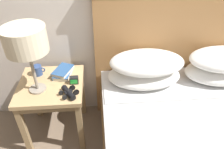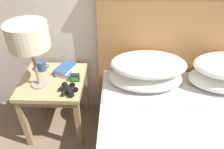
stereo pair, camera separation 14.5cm
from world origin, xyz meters
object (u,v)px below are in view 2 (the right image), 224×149
at_px(nightstand, 54,87).
at_px(book_stacked_on_top, 66,68).
at_px(book_on_nightstand, 66,70).
at_px(coffee_mug, 42,66).
at_px(binoculars_pair, 68,89).
at_px(alarm_clock, 75,78).
at_px(table_lamp, 28,37).

bearing_deg(nightstand, book_stacked_on_top, 51.04).
distance_m(nightstand, book_on_nightstand, 0.18).
relative_size(book_on_nightstand, coffee_mug, 2.20).
height_order(binoculars_pair, coffee_mug, coffee_mug).
distance_m(nightstand, binoculars_pair, 0.24).
bearing_deg(binoculars_pair, alarm_clock, 77.53).
xyz_separation_m(nightstand, book_on_nightstand, (0.09, 0.12, 0.10)).
bearing_deg(alarm_clock, binoculars_pair, -102.47).
bearing_deg(book_stacked_on_top, alarm_clock, -50.48).
height_order(nightstand, alarm_clock, alarm_clock).
bearing_deg(table_lamp, book_stacked_on_top, 45.36).
bearing_deg(binoculars_pair, coffee_mug, 134.68).
relative_size(table_lamp, alarm_clock, 7.46).
bearing_deg(alarm_clock, table_lamp, -168.13).
xyz_separation_m(book_on_nightstand, alarm_clock, (0.10, -0.13, 0.01)).
bearing_deg(coffee_mug, table_lamp, -80.34).
bearing_deg(book_on_nightstand, table_lamp, -133.76).
relative_size(nightstand, binoculars_pair, 3.59).
bearing_deg(binoculars_pair, book_stacked_on_top, 104.70).
height_order(book_stacked_on_top, coffee_mug, coffee_mug).
height_order(book_stacked_on_top, binoculars_pair, book_stacked_on_top).
height_order(coffee_mug, alarm_clock, coffee_mug).
bearing_deg(coffee_mug, alarm_clock, -24.57).
xyz_separation_m(nightstand, book_stacked_on_top, (0.09, 0.11, 0.13)).
relative_size(table_lamp, coffee_mug, 5.07).
distance_m(book_on_nightstand, coffee_mug, 0.21).
bearing_deg(alarm_clock, book_stacked_on_top, 129.52).
xyz_separation_m(coffee_mug, alarm_clock, (0.31, -0.14, -0.01)).
height_order(table_lamp, binoculars_pair, table_lamp).
bearing_deg(coffee_mug, binoculars_pair, -45.32).
relative_size(book_on_nightstand, book_stacked_on_top, 1.03).
bearing_deg(nightstand, book_on_nightstand, 52.41).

